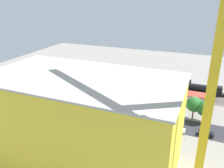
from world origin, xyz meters
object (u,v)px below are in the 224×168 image
(locomotive, at_px, (205,90))
(box_truck_0, at_px, (96,117))
(tower_crane, at_px, (198,75))
(street_tree_3, at_px, (105,94))
(parked_car_2, at_px, (206,133))
(traffic_light, at_px, (123,96))
(construction_building, at_px, (84,123))
(platform_canopy_near, at_px, (130,85))
(street_tree_1, at_px, (194,104))
(parked_car_3, at_px, (177,130))
(street_tree_0, at_px, (204,108))

(locomotive, distance_m, box_truck_0, 46.99)
(tower_crane, distance_m, street_tree_3, 47.42)
(street_tree_3, bearing_deg, parked_car_2, 168.07)
(box_truck_0, bearing_deg, traffic_light, -111.13)
(locomotive, xyz_separation_m, construction_building, (25.05, 53.14, 8.59))
(parked_car_2, bearing_deg, locomotive, -88.21)
(construction_building, height_order, tower_crane, tower_crane)
(tower_crane, bearing_deg, box_truck_0, -34.98)
(platform_canopy_near, bearing_deg, street_tree_1, 154.66)
(parked_car_3, bearing_deg, tower_crane, 99.41)
(parked_car_2, distance_m, parked_car_3, 7.74)
(platform_canopy_near, xyz_separation_m, tower_crane, (-24.85, 44.00, 21.09))
(parked_car_2, bearing_deg, parked_car_3, 7.10)
(construction_building, distance_m, street_tree_3, 30.49)
(parked_car_2, relative_size, construction_building, 0.10)
(street_tree_0, bearing_deg, construction_building, 50.02)
(platform_canopy_near, relative_size, street_tree_0, 8.79)
(locomotive, height_order, street_tree_0, street_tree_0)
(locomotive, distance_m, street_tree_1, 23.14)
(parked_car_3, height_order, street_tree_0, street_tree_0)
(construction_building, distance_m, box_truck_0, 20.09)
(parked_car_2, xyz_separation_m, street_tree_3, (33.49, -7.07, 3.58))
(construction_building, xyz_separation_m, street_tree_0, (-24.89, -29.68, -5.78))
(street_tree_3, distance_m, traffic_light, 6.61)
(construction_building, bearing_deg, parked_car_3, -130.14)
(parked_car_3, xyz_separation_m, construction_building, (18.35, 20.91, 9.64))
(parked_car_3, bearing_deg, parked_car_2, -172.90)
(platform_canopy_near, height_order, street_tree_1, street_tree_1)
(parked_car_2, bearing_deg, construction_building, 40.04)
(construction_building, relative_size, street_tree_0, 5.78)
(parked_car_3, distance_m, street_tree_3, 27.27)
(platform_canopy_near, distance_m, street_tree_1, 27.21)
(traffic_light, bearing_deg, locomotive, -137.15)
(box_truck_0, bearing_deg, street_tree_3, -79.92)
(platform_canopy_near, bearing_deg, street_tree_0, 155.82)
(platform_canopy_near, height_order, parked_car_3, platform_canopy_near)
(street_tree_1, relative_size, street_tree_3, 1.08)
(locomotive, bearing_deg, tower_crane, 86.96)
(platform_canopy_near, xyz_separation_m, traffic_light, (-1.87, 12.97, 0.70))
(parked_car_2, height_order, street_tree_1, street_tree_1)
(tower_crane, relative_size, box_truck_0, 4.09)
(street_tree_1, bearing_deg, construction_building, 54.34)
(street_tree_0, xyz_separation_m, street_tree_1, (3.05, -0.76, 0.45))
(platform_canopy_near, distance_m, tower_crane, 54.76)
(locomotive, relative_size, parked_car_3, 3.35)
(locomotive, distance_m, parked_car_3, 32.93)
(parked_car_3, xyz_separation_m, box_truck_0, (23.75, 3.57, 1.05))
(street_tree_0, bearing_deg, platform_canopy_near, -24.18)
(locomotive, relative_size, parked_car_2, 3.70)
(platform_canopy_near, distance_m, construction_building, 42.68)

